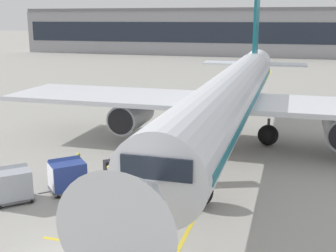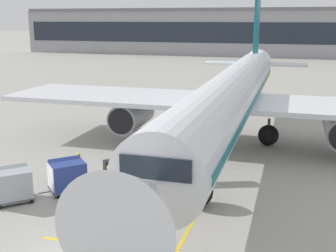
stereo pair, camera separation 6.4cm
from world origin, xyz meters
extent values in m
cylinder|color=silver|center=(3.95, 17.77, 4.03)|extent=(3.92, 36.49, 3.80)
cube|color=#146B7A|center=(3.95, 17.77, 4.03)|extent=(3.95, 35.03, 0.46)
cone|color=silver|center=(4.02, -2.36, 4.03)|extent=(3.62, 3.81, 3.61)
cone|color=silver|center=(3.88, 39.05, 4.32)|extent=(3.25, 6.09, 3.23)
cube|color=silver|center=(-5.48, 18.65, 3.46)|extent=(17.35, 7.35, 0.36)
cylinder|color=#93969E|center=(-4.01, 17.93, 2.11)|extent=(2.37, 4.75, 2.35)
cylinder|color=black|center=(-4.01, 15.51, 2.11)|extent=(2.00, 0.13, 2.00)
cube|color=#146B7A|center=(3.88, 37.53, 10.26)|extent=(0.29, 4.38, 10.94)
cube|color=silver|center=(3.88, 37.22, 4.60)|extent=(11.79, 2.96, 0.20)
cube|color=#1E2633|center=(4.01, 0.30, 4.60)|extent=(2.66, 1.72, 0.84)
cylinder|color=#47474C|center=(3.99, 6.83, 1.47)|extent=(0.22, 0.22, 1.32)
sphere|color=black|center=(3.99, 6.83, 0.81)|extent=(1.62, 1.62, 1.62)
cylinder|color=#47474C|center=(1.10, 19.59, 1.47)|extent=(0.22, 0.22, 1.32)
sphere|color=black|center=(1.10, 19.59, 0.81)|extent=(1.62, 1.62, 1.62)
cylinder|color=#47474C|center=(6.79, 19.61, 1.47)|extent=(0.22, 0.22, 1.32)
sphere|color=black|center=(6.79, 19.61, 0.81)|extent=(1.62, 1.62, 1.62)
cube|color=silver|center=(-0.98, 8.96, 0.50)|extent=(3.60, 3.46, 0.44)
cube|color=black|center=(-1.91, 8.60, 1.07)|extent=(0.82, 0.82, 0.70)
cylinder|color=#333338|center=(-1.41, 9.06, 1.12)|extent=(0.08, 0.08, 0.80)
cube|color=silver|center=(-0.17, 9.68, 1.98)|extent=(4.04, 3.76, 2.67)
cube|color=black|center=(-0.17, 9.68, 2.07)|extent=(3.83, 3.56, 2.51)
cube|color=#333338|center=(0.12, 9.36, 2.10)|extent=(3.44, 3.10, 2.69)
cube|color=#333338|center=(-0.47, 10.01, 2.10)|extent=(3.44, 3.10, 2.69)
cylinder|color=black|center=(0.40, 9.21, 0.28)|extent=(0.55, 0.52, 0.56)
cylinder|color=black|center=(-0.58, 10.30, 0.28)|extent=(0.55, 0.52, 0.56)
cylinder|color=black|center=(-1.37, 7.62, 0.28)|extent=(0.55, 0.52, 0.56)
cylinder|color=black|center=(-2.35, 8.71, 0.28)|extent=(0.55, 0.52, 0.56)
cube|color=#515156|center=(-3.63, 6.63, 0.21)|extent=(2.55, 2.54, 0.12)
cylinder|color=#4C4C51|center=(-4.59, 5.69, 0.20)|extent=(0.55, 0.54, 0.07)
cube|color=navy|center=(-3.63, 6.63, 1.02)|extent=(2.41, 2.40, 1.50)
cube|color=navy|center=(-3.92, 6.93, 1.54)|extent=(1.90, 1.88, 0.74)
cube|color=silver|center=(-4.32, 5.96, 1.02)|extent=(1.03, 1.05, 1.38)
sphere|color=black|center=(-4.67, 6.56, 0.15)|extent=(0.30, 0.30, 0.30)
sphere|color=black|center=(-3.72, 5.59, 0.15)|extent=(0.30, 0.30, 0.30)
sphere|color=black|center=(-3.53, 7.68, 0.15)|extent=(0.30, 0.30, 0.30)
sphere|color=black|center=(-2.58, 6.71, 0.15)|extent=(0.30, 0.30, 0.30)
cube|color=#515156|center=(-5.81, 4.55, 0.21)|extent=(2.55, 2.54, 0.12)
cube|color=#9EA3AD|center=(-5.81, 4.55, 1.02)|extent=(2.41, 2.40, 1.50)
cube|color=#9EA3AD|center=(-6.10, 4.84, 1.54)|extent=(1.90, 1.88, 0.74)
sphere|color=black|center=(-5.90, 3.50, 0.15)|extent=(0.30, 0.30, 0.30)
sphere|color=black|center=(-5.71, 5.60, 0.15)|extent=(0.30, 0.30, 0.30)
sphere|color=black|center=(-4.76, 4.62, 0.15)|extent=(0.30, 0.30, 0.30)
cylinder|color=black|center=(-0.68, 7.54, 0.43)|extent=(0.15, 0.15, 0.86)
cylinder|color=black|center=(-0.79, 7.39, 0.43)|extent=(0.15, 0.15, 0.86)
cube|color=orange|center=(-0.74, 7.47, 1.15)|extent=(0.41, 0.45, 0.58)
cube|color=white|center=(-0.63, 7.40, 1.15)|extent=(0.20, 0.29, 0.08)
sphere|color=#9E7051|center=(-0.74, 7.47, 1.56)|extent=(0.21, 0.21, 0.21)
sphere|color=yellow|center=(-0.74, 7.47, 1.63)|extent=(0.23, 0.23, 0.23)
cylinder|color=orange|center=(-0.60, 7.66, 1.10)|extent=(0.09, 0.09, 0.56)
cylinder|color=orange|center=(-0.87, 7.27, 1.10)|extent=(0.09, 0.09, 0.56)
cylinder|color=#514C42|center=(-1.14, 7.00, 0.43)|extent=(0.15, 0.15, 0.86)
cylinder|color=#514C42|center=(-1.20, 6.83, 0.43)|extent=(0.15, 0.15, 0.86)
cube|color=orange|center=(-1.17, 6.91, 1.15)|extent=(0.36, 0.44, 0.58)
cube|color=white|center=(-1.06, 6.87, 1.15)|extent=(0.13, 0.32, 0.08)
sphere|color=beige|center=(-1.17, 6.91, 1.56)|extent=(0.21, 0.21, 0.21)
sphere|color=yellow|center=(-1.17, 6.91, 1.63)|extent=(0.23, 0.23, 0.23)
cylinder|color=orange|center=(-1.09, 7.14, 1.10)|extent=(0.09, 0.09, 0.56)
cylinder|color=orange|center=(-1.26, 6.69, 1.10)|extent=(0.09, 0.09, 0.56)
cylinder|color=black|center=(-3.89, 8.42, 0.43)|extent=(0.15, 0.15, 0.86)
cylinder|color=black|center=(-3.87, 8.60, 0.43)|extent=(0.15, 0.15, 0.86)
cube|color=yellow|center=(-3.88, 8.51, 1.15)|extent=(0.29, 0.41, 0.58)
cube|color=white|center=(-4.01, 8.52, 1.15)|extent=(0.06, 0.34, 0.08)
sphere|color=#9E7051|center=(-3.88, 8.51, 1.56)|extent=(0.21, 0.21, 0.21)
sphere|color=yellow|center=(-3.88, 8.51, 1.63)|extent=(0.23, 0.23, 0.23)
cylinder|color=yellow|center=(-3.91, 8.27, 1.10)|extent=(0.09, 0.09, 0.56)
cylinder|color=yellow|center=(-3.85, 8.74, 1.10)|extent=(0.09, 0.09, 0.56)
cylinder|color=#333847|center=(-1.56, 5.60, 0.43)|extent=(0.15, 0.15, 0.86)
cylinder|color=#333847|center=(-1.43, 5.48, 0.43)|extent=(0.15, 0.15, 0.86)
cube|color=orange|center=(-1.50, 5.54, 1.15)|extent=(0.44, 0.44, 0.58)
cube|color=white|center=(-1.41, 5.63, 1.15)|extent=(0.26, 0.24, 0.08)
sphere|color=tan|center=(-1.50, 5.54, 1.56)|extent=(0.21, 0.21, 0.21)
sphere|color=yellow|center=(-1.50, 5.54, 1.63)|extent=(0.23, 0.23, 0.23)
cylinder|color=orange|center=(-1.67, 5.71, 1.10)|extent=(0.09, 0.09, 0.56)
cylinder|color=orange|center=(-1.32, 5.38, 1.10)|extent=(0.09, 0.09, 0.56)
cube|color=black|center=(-1.74, 16.44, 0.03)|extent=(0.60, 0.60, 0.05)
cone|color=orange|center=(-1.74, 16.44, 0.37)|extent=(0.48, 0.48, 0.63)
cylinder|color=white|center=(-1.74, 16.44, 0.40)|extent=(0.26, 0.26, 0.08)
cube|color=black|center=(-2.21, 15.06, 0.03)|extent=(0.70, 0.70, 0.05)
cone|color=orange|center=(-2.21, 15.06, 0.42)|extent=(0.56, 0.56, 0.74)
cylinder|color=white|center=(-2.21, 15.06, 0.45)|extent=(0.31, 0.31, 0.09)
cube|color=yellow|center=(4.14, 17.77, 0.00)|extent=(0.20, 110.00, 0.01)
cube|color=#939399|center=(-13.50, 106.12, 5.85)|extent=(107.44, 14.24, 11.69)
cube|color=#1E2633|center=(-13.50, 98.95, 6.14)|extent=(104.22, 0.10, 5.26)
cube|color=slate|center=(-13.50, 104.70, 12.04)|extent=(106.36, 12.11, 0.70)
camera|label=1|loc=(8.47, -14.25, 9.73)|focal=46.45mm
camera|label=2|loc=(8.53, -14.23, 9.73)|focal=46.45mm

